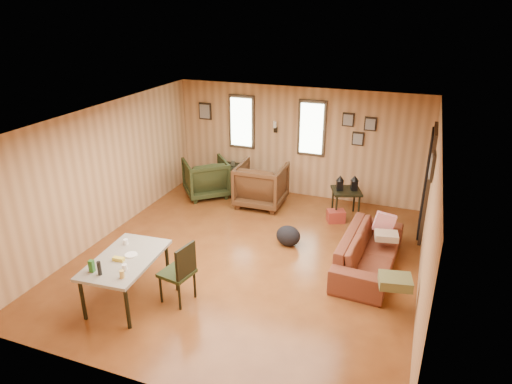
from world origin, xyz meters
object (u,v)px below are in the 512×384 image
recliner_brown (261,183)px  recliner_green (206,176)px  dining_table (125,262)px  sofa (370,246)px  end_table (229,173)px  side_table (347,189)px

recliner_brown → recliner_green: 1.32m
recliner_brown → dining_table: size_ratio=0.72×
recliner_brown → recliner_green: bearing=-3.8°
dining_table → recliner_brown: bearing=76.0°
sofa → end_table: size_ratio=2.90×
recliner_green → side_table: recliner_green is taller
sofa → side_table: size_ratio=2.34×
side_table → dining_table: (-2.44, -3.90, 0.02)m
sofa → recliner_brown: (-2.49, 1.75, 0.10)m
side_table → dining_table: bearing=-122.0°
sofa → recliner_green: size_ratio=2.24×
sofa → recliner_green: recliner_green is taller
recliner_green → side_table: bearing=139.8°
sofa → side_table: (-0.71, 1.81, 0.20)m
recliner_brown → dining_table: 3.91m
dining_table → end_table: bearing=90.0°
sofa → recliner_green: bearing=68.2°
recliner_brown → end_table: bearing=-31.1°
recliner_green → dining_table: 3.96m
recliner_green → end_table: bearing=-163.2°
recliner_green → side_table: (3.10, 0.01, 0.14)m
recliner_green → recliner_brown: bearing=137.5°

